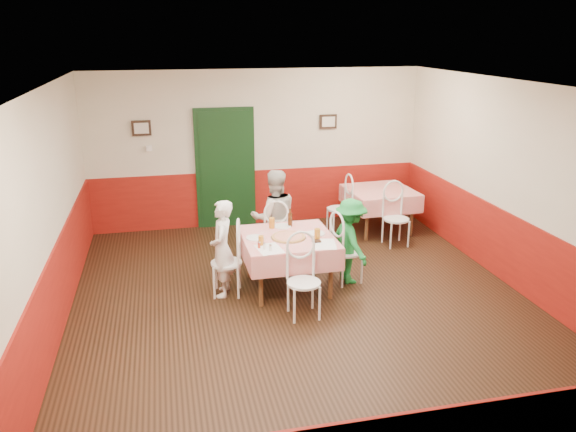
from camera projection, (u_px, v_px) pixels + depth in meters
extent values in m
plane|color=black|center=(305.00, 306.00, 7.30)|extent=(7.00, 7.00, 0.00)
plane|color=white|center=(307.00, 87.00, 6.43)|extent=(7.00, 7.00, 0.00)
cube|color=beige|center=(258.00, 149.00, 10.11)|extent=(6.00, 0.10, 2.80)
cube|color=beige|center=(441.00, 358.00, 3.62)|extent=(6.00, 0.10, 2.80)
cube|color=beige|center=(45.00, 221.00, 6.24)|extent=(0.10, 7.00, 2.80)
cube|color=beige|center=(523.00, 189.00, 7.49)|extent=(0.10, 7.00, 2.80)
cube|color=maroon|center=(259.00, 197.00, 10.38)|extent=(6.00, 0.03, 1.00)
cube|color=maroon|center=(57.00, 294.00, 6.52)|extent=(0.03, 7.00, 1.00)
cube|color=maroon|center=(514.00, 252.00, 7.77)|extent=(0.03, 7.00, 1.00)
cube|color=black|center=(225.00, 170.00, 10.05)|extent=(0.96, 0.06, 2.10)
cube|color=black|center=(141.00, 128.00, 9.50)|extent=(0.32, 0.03, 0.26)
cube|color=black|center=(328.00, 122.00, 10.19)|extent=(0.32, 0.03, 0.26)
cube|color=white|center=(149.00, 148.00, 9.63)|extent=(0.10, 0.03, 0.10)
cube|color=red|center=(288.00, 262.00, 7.74)|extent=(1.23, 1.23, 0.77)
cube|color=red|center=(379.00, 210.00, 10.00)|extent=(1.18, 1.18, 0.77)
cylinder|color=#B74723|center=(288.00, 237.00, 7.55)|extent=(0.46, 0.46, 0.03)
cylinder|color=white|center=(255.00, 238.00, 7.54)|extent=(0.25, 0.25, 0.01)
cylinder|color=white|center=(316.00, 233.00, 7.70)|extent=(0.25, 0.25, 0.01)
cylinder|color=white|center=(282.00, 226.00, 7.98)|extent=(0.25, 0.25, 0.01)
cylinder|color=#BF7219|center=(261.00, 240.00, 7.28)|extent=(0.07, 0.07, 0.13)
cylinder|color=#BF7219|center=(317.00, 234.00, 7.49)|extent=(0.08, 0.08, 0.15)
cylinder|color=#BF7219|center=(272.00, 223.00, 7.92)|extent=(0.08, 0.08, 0.15)
cylinder|color=#381C0A|center=(290.00, 218.00, 7.98)|extent=(0.06, 0.06, 0.23)
cylinder|color=silver|center=(264.00, 246.00, 7.15)|extent=(0.04, 0.04, 0.09)
cylinder|color=silver|center=(270.00, 248.00, 7.09)|extent=(0.04, 0.04, 0.09)
cylinder|color=#B23319|center=(259.00, 245.00, 7.19)|extent=(0.04, 0.04, 0.09)
cube|color=white|center=(269.00, 249.00, 7.17)|extent=(0.36, 0.44, 0.00)
cube|color=white|center=(324.00, 244.00, 7.33)|extent=(0.37, 0.45, 0.00)
cube|color=black|center=(316.00, 241.00, 7.41)|extent=(0.11, 0.09, 0.02)
imported|color=gray|center=(222.00, 249.00, 7.45)|extent=(0.41, 0.54, 1.32)
imported|color=gray|center=(274.00, 218.00, 8.46)|extent=(0.72, 0.56, 1.47)
imported|color=gray|center=(350.00, 241.00, 7.86)|extent=(0.57, 0.85, 1.22)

